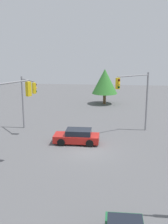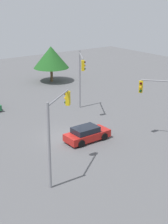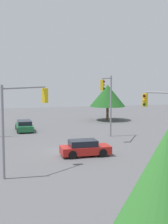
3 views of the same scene
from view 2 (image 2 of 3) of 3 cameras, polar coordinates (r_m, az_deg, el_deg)
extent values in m
plane|color=#5B5B5E|center=(31.70, -2.98, -4.17)|extent=(80.00, 80.00, 0.00)
cube|color=red|center=(30.72, 0.55, -3.89)|extent=(4.11, 1.75, 0.65)
cube|color=black|center=(30.38, 0.24, -2.97)|extent=(2.26, 1.54, 0.51)
cylinder|color=black|center=(32.11, 1.47, -3.16)|extent=(0.69, 0.22, 0.69)
cylinder|color=black|center=(30.92, 3.37, -4.10)|extent=(0.69, 0.22, 0.69)
cylinder|color=black|center=(30.73, -2.30, -4.24)|extent=(0.69, 0.22, 0.69)
cylinder|color=black|center=(29.48, -0.46, -5.28)|extent=(0.69, 0.22, 0.69)
cylinder|color=gray|center=(22.64, -5.80, -5.77)|extent=(0.18, 0.18, 6.12)
cylinder|color=gray|center=(23.30, -4.26, 2.43)|extent=(3.15, 2.41, 0.12)
cube|color=gold|center=(25.21, -2.69, 2.29)|extent=(0.44, 0.43, 1.05)
sphere|color=#360503|center=(25.17, -3.08, 3.06)|extent=(0.22, 0.22, 0.22)
sphere|color=orange|center=(25.27, -3.06, 2.32)|extent=(0.22, 0.22, 0.22)
sphere|color=black|center=(25.37, -3.05, 1.60)|extent=(0.22, 0.22, 0.22)
cylinder|color=gray|center=(30.46, 12.31, 5.09)|extent=(2.04, 2.35, 0.12)
cube|color=gold|center=(30.66, 9.43, 4.16)|extent=(0.43, 0.44, 1.05)
sphere|color=#360503|center=(30.41, 9.44, 4.69)|extent=(0.22, 0.22, 0.22)
sphere|color=orange|center=(30.49, 9.41, 4.08)|extent=(0.22, 0.22, 0.22)
sphere|color=black|center=(30.58, 9.37, 3.47)|extent=(0.22, 0.22, 0.22)
cylinder|color=gray|center=(38.75, -0.71, 5.41)|extent=(0.18, 0.18, 6.60)
cylinder|color=gray|center=(36.17, -0.48, 9.34)|extent=(2.18, 3.48, 0.12)
cube|color=gold|center=(34.33, -0.19, 7.73)|extent=(0.42, 0.44, 1.05)
sphere|color=#360503|center=(34.28, 0.10, 8.29)|extent=(0.22, 0.22, 0.22)
sphere|color=orange|center=(34.34, 0.10, 7.74)|extent=(0.22, 0.22, 0.22)
sphere|color=black|center=(34.41, 0.10, 7.19)|extent=(0.22, 0.22, 0.22)
cylinder|color=brown|center=(51.34, -5.41, 6.21)|extent=(0.38, 0.38, 2.07)
cone|color=#1E561E|center=(50.82, -5.50, 9.07)|extent=(5.19, 5.19, 3.14)
camera|label=1|loc=(48.84, -20.54, 13.79)|focal=45.00mm
camera|label=3|loc=(12.35, 69.23, -22.62)|focal=55.00mm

